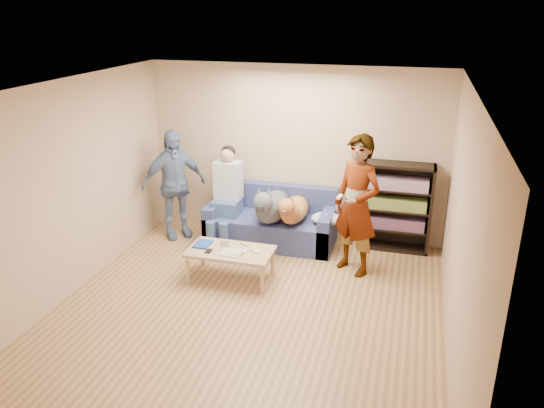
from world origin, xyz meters
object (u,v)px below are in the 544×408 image
(person_standing_right, at_px, (357,206))
(bookshelf, at_px, (396,205))
(coffee_table, at_px, (230,253))
(notebook_blue, at_px, (203,244))
(dog_gray, at_px, (271,206))
(person_standing_left, at_px, (174,184))
(dog_tan, at_px, (293,210))
(sofa, at_px, (272,224))
(person_seated, at_px, (226,192))
(camera_silver, at_px, (225,243))

(person_standing_right, height_order, bookshelf, person_standing_right)
(coffee_table, height_order, bookshelf, bookshelf)
(notebook_blue, relative_size, dog_gray, 0.20)
(person_standing_left, height_order, dog_tan, person_standing_left)
(sofa, bearing_deg, person_standing_left, -172.05)
(person_seated, relative_size, dog_gray, 1.16)
(notebook_blue, xyz_separation_m, camera_silver, (0.28, 0.07, 0.01))
(person_standing_right, xyz_separation_m, camera_silver, (-1.64, -0.55, -0.50))
(sofa, bearing_deg, notebook_blue, -115.34)
(dog_gray, bearing_deg, notebook_blue, -122.61)
(person_standing_left, distance_m, bookshelf, 3.32)
(coffee_table, relative_size, bookshelf, 0.85)
(notebook_blue, bearing_deg, person_seated, 93.82)
(camera_silver, distance_m, sofa, 1.24)
(person_standing_right, relative_size, dog_tan, 1.63)
(person_seated, bearing_deg, dog_gray, -9.09)
(person_seated, height_order, dog_tan, person_seated)
(dog_gray, height_order, coffee_table, dog_gray)
(notebook_blue, bearing_deg, camera_silver, 14.04)
(person_standing_right, relative_size, coffee_table, 1.71)
(person_standing_right, bearing_deg, bookshelf, 93.66)
(bookshelf, bearing_deg, person_seated, -171.70)
(person_standing_right, relative_size, bookshelf, 1.45)
(camera_silver, xyz_separation_m, sofa, (0.32, 1.19, -0.16))
(person_standing_right, xyz_separation_m, person_seated, (-2.00, 0.51, -0.17))
(person_seated, bearing_deg, person_standing_right, -14.44)
(dog_tan, bearing_deg, person_seated, 175.62)
(person_standing_right, distance_m, person_seated, 2.07)
(person_standing_right, height_order, dog_gray, person_standing_right)
(sofa, relative_size, bookshelf, 1.46)
(notebook_blue, bearing_deg, bookshelf, 31.92)
(person_standing_left, height_order, person_seated, person_standing_left)
(dog_gray, relative_size, coffee_table, 1.15)
(sofa, xyz_separation_m, dog_tan, (0.37, -0.21, 0.34))
(person_standing_right, height_order, person_seated, person_standing_right)
(notebook_blue, bearing_deg, dog_tan, 47.44)
(dog_gray, height_order, bookshelf, bookshelf)
(sofa, bearing_deg, person_standing_right, -25.82)
(dog_gray, xyz_separation_m, coffee_table, (-0.25, -1.07, -0.28))
(dog_tan, relative_size, bookshelf, 0.89)
(person_standing_right, distance_m, dog_tan, 1.10)
(notebook_blue, height_order, camera_silver, camera_silver)
(person_standing_right, distance_m, sofa, 1.61)
(sofa, distance_m, dog_tan, 0.54)
(person_standing_left, bearing_deg, person_standing_right, -51.87)
(person_seated, relative_size, dog_tan, 1.28)
(dog_tan, bearing_deg, person_standing_right, -24.47)
(camera_silver, relative_size, coffee_table, 0.10)
(notebook_blue, xyz_separation_m, person_seated, (-0.08, 1.13, 0.34))
(person_standing_left, height_order, sofa, person_standing_left)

